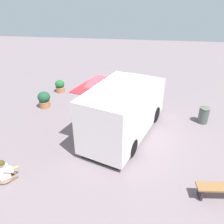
# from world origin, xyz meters

# --- Properties ---
(ground_plane) EXTENTS (40.00, 40.00, 0.00)m
(ground_plane) POSITION_xyz_m (0.00, 0.00, 0.00)
(ground_plane) COLOR slate
(food_truck) EXTENTS (3.93, 5.55, 2.47)m
(food_truck) POSITION_xyz_m (-0.38, 0.66, 1.18)
(food_truck) COLOR white
(food_truck) RESTS_ON ground_plane
(person_customer) EXTENTS (0.72, 0.72, 0.89)m
(person_customer) POSITION_xyz_m (3.47, 4.11, 0.36)
(person_customer) COLOR #7E6250
(person_customer) RESTS_ON ground_plane
(planter_flowering_near) EXTENTS (0.68, 0.68, 0.92)m
(planter_flowering_near) POSITION_xyz_m (4.23, -1.37, 0.48)
(planter_flowering_near) COLOR #AF724C
(planter_flowering_near) RESTS_ON ground_plane
(planter_flowering_far) EXTENTS (0.58, 0.58, 0.78)m
(planter_flowering_far) POSITION_xyz_m (4.06, -3.52, 0.39)
(planter_flowering_far) COLOR #B9714D
(planter_flowering_far) RESTS_ON ground_plane
(plaza_bench) EXTENTS (1.62, 0.55, 0.49)m
(plaza_bench) POSITION_xyz_m (-3.74, 3.94, 0.37)
(plaza_bench) COLOR olive
(plaza_bench) RESTS_ON ground_plane
(trash_bin) EXTENTS (0.49, 0.49, 0.85)m
(trash_bin) POSITION_xyz_m (-4.15, -0.82, 0.43)
(trash_bin) COLOR #4B554C
(trash_bin) RESTS_ON ground_plane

